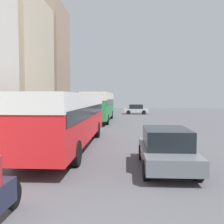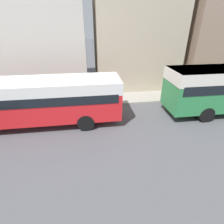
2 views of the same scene
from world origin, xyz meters
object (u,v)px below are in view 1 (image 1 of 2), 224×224
bus_following (100,103)px  pedestrian_near_curb (9,131)px  car_far_curb (166,148)px  car_crossing (136,109)px  bus_lead (68,113)px

bus_following → pedestrian_near_curb: bearing=-100.0°
bus_following → pedestrian_near_curb: size_ratio=6.89×
car_far_curb → pedestrian_near_curb: size_ratio=2.52×
car_crossing → pedestrian_near_curb: 28.98m
bus_following → car_crossing: 13.30m
bus_following → car_far_curb: (4.42, -18.21, -1.26)m
bus_lead → car_far_curb: bus_lead is taller
pedestrian_near_curb → car_far_curb: bearing=-19.9°
bus_lead → car_crossing: (4.54, 27.05, -1.05)m
car_crossing → pedestrian_near_curb: bearing=165.6°
car_crossing → bus_following: bearing=160.3°
car_crossing → car_far_curb: car_crossing is taller
bus_following → pedestrian_near_curb: (-2.76, -15.60, -1.05)m
car_crossing → car_far_curb: 30.67m
bus_lead → pedestrian_near_curb: (-2.68, -1.02, -0.85)m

